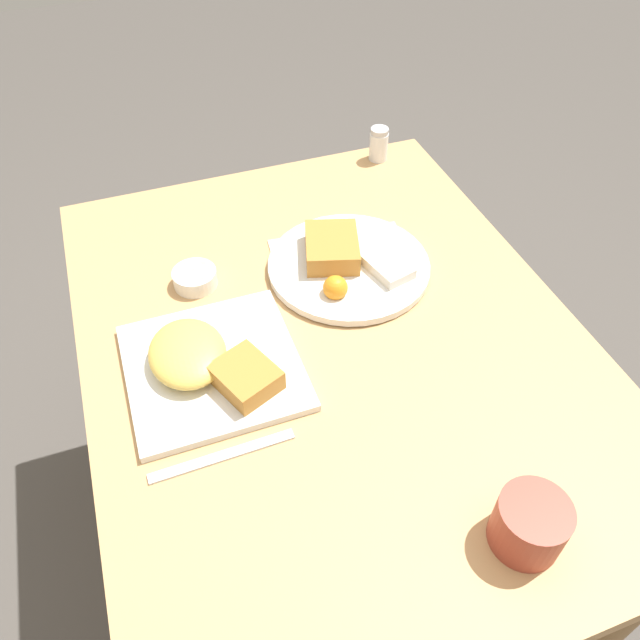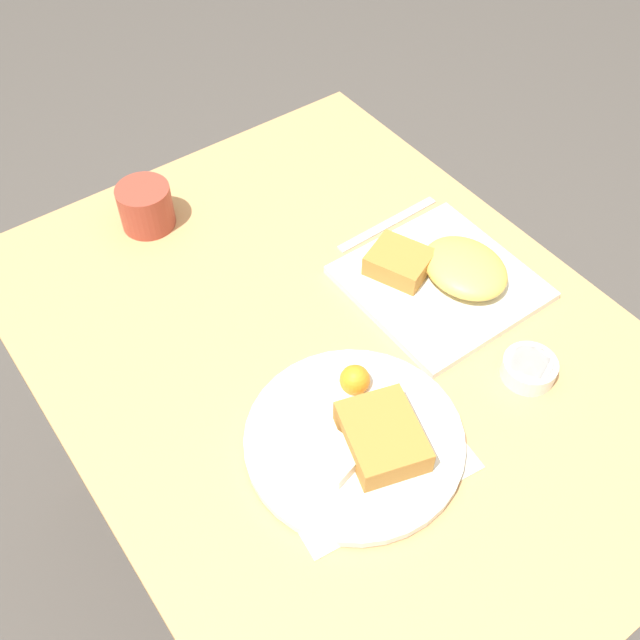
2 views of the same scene
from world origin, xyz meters
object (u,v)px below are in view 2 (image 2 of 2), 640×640
Objects in this scene: coffee_mug at (146,206)px; butter_knife at (388,224)px; sauce_ramekin at (529,368)px; plate_square_near at (443,274)px; plate_oval_far at (357,437)px.

butter_knife is at bearing -126.60° from coffee_mug.
butter_knife is 2.30× the size of coffee_mug.
coffee_mug reaches higher than butter_knife.
butter_knife is 0.42m from coffee_mug.
coffee_mug is (0.62, 0.30, 0.02)m from sauce_ramekin.
butter_knife is at bearing -6.15° from sauce_ramekin.
plate_square_near is 1.27× the size of butter_knife.
sauce_ramekin is at bearing 82.67° from butter_knife.
sauce_ramekin is (-0.21, 0.02, -0.01)m from plate_square_near.
plate_square_near is at bearing -6.26° from sauce_ramekin.
plate_square_near is 2.92× the size of coffee_mug.
coffee_mug is at bearing -37.78° from butter_knife.
plate_oval_far reaches higher than butter_knife.
plate_square_near is at bearing -62.22° from plate_oval_far.
coffee_mug is at bearing 38.00° from plate_square_near.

